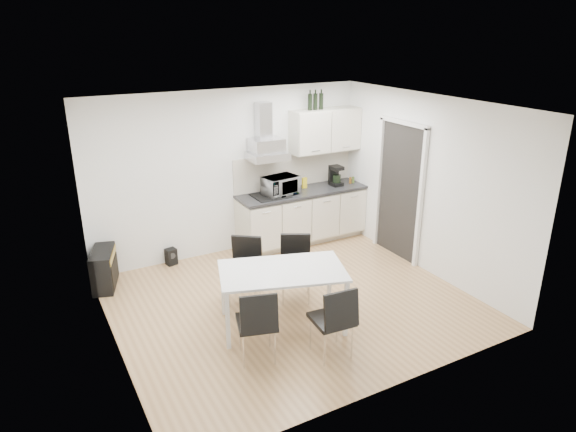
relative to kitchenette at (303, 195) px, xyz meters
name	(u,v)px	position (x,y,z in m)	size (l,w,h in m)	color
ground	(291,302)	(-1.19, -1.73, -0.83)	(4.50, 4.50, 0.00)	tan
wall_back	(230,173)	(-1.19, 0.27, 0.47)	(4.50, 0.10, 2.60)	white
wall_front	(396,274)	(-1.19, -3.73, 0.47)	(4.50, 0.10, 2.60)	white
wall_left	(105,245)	(-3.44, -1.73, 0.47)	(0.10, 4.00, 2.60)	white
wall_right	(427,185)	(1.06, -1.73, 0.47)	(0.10, 4.00, 2.60)	white
ceiling	(292,106)	(-1.19, -1.73, 1.77)	(4.50, 4.50, 0.00)	white
doorway	(399,192)	(1.02, -1.18, 0.22)	(0.08, 1.04, 2.10)	white
kitchenette	(303,195)	(0.00, 0.00, 0.00)	(2.22, 0.64, 2.52)	beige
dining_table	(282,275)	(-1.55, -2.16, -0.16)	(1.67, 1.27, 0.75)	white
chair_far_left	(244,272)	(-1.73, -1.43, -0.39)	(0.44, 0.50, 0.88)	black
chair_far_right	(296,269)	(-1.10, -1.69, -0.39)	(0.44, 0.50, 0.88)	black
chair_near_left	(257,323)	(-2.12, -2.62, -0.39)	(0.44, 0.50, 0.88)	black
chair_near_right	(332,320)	(-1.37, -2.96, -0.39)	(0.44, 0.50, 0.88)	black
guitar_amp	(104,269)	(-3.28, -0.08, -0.55)	(0.47, 0.71, 0.55)	black
floor_speaker	(171,257)	(-2.26, 0.17, -0.70)	(0.16, 0.14, 0.26)	black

